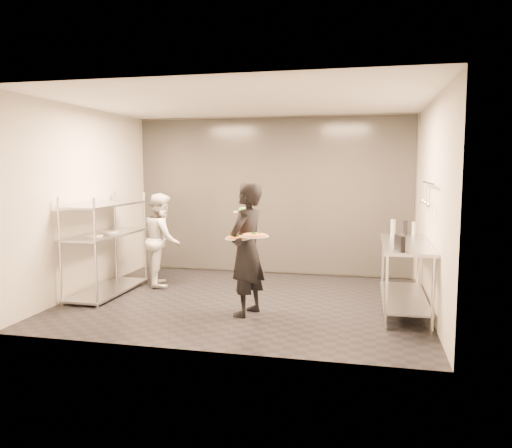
% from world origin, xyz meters
% --- Properties ---
extents(room_shell, '(5.00, 4.00, 2.80)m').
position_xyz_m(room_shell, '(0.00, 1.18, 1.40)').
color(room_shell, black).
rests_on(room_shell, ground).
extents(pass_rack, '(0.60, 1.60, 1.50)m').
position_xyz_m(pass_rack, '(-2.15, -0.00, 0.77)').
color(pass_rack, silver).
rests_on(pass_rack, ground).
extents(prep_counter, '(0.60, 1.80, 0.92)m').
position_xyz_m(prep_counter, '(2.18, 0.00, 0.63)').
color(prep_counter, silver).
rests_on(prep_counter, ground).
extents(utensil_rail, '(0.07, 1.20, 0.31)m').
position_xyz_m(utensil_rail, '(2.43, -0.00, 1.55)').
color(utensil_rail, silver).
rests_on(utensil_rail, room_shell).
extents(waiter, '(0.58, 0.72, 1.72)m').
position_xyz_m(waiter, '(0.18, -0.63, 0.86)').
color(waiter, black).
rests_on(waiter, ground).
extents(chef, '(0.81, 0.89, 1.49)m').
position_xyz_m(chef, '(-1.55, 0.69, 0.74)').
color(chef, beige).
rests_on(chef, ground).
extents(pizza_plate_near, '(0.31, 0.31, 0.05)m').
position_xyz_m(pizza_plate_near, '(0.11, -0.82, 1.03)').
color(pizza_plate_near, silver).
rests_on(pizza_plate_near, waiter).
extents(pizza_plate_far, '(0.35, 0.35, 0.05)m').
position_xyz_m(pizza_plate_far, '(0.34, -0.88, 1.07)').
color(pizza_plate_far, silver).
rests_on(pizza_plate_far, waiter).
extents(salad_plate, '(0.26, 0.26, 0.07)m').
position_xyz_m(salad_plate, '(0.07, -0.34, 1.33)').
color(salad_plate, silver).
rests_on(salad_plate, waiter).
extents(pos_monitor, '(0.11, 0.27, 0.19)m').
position_xyz_m(pos_monitor, '(2.06, -0.72, 1.01)').
color(pos_monitor, black).
rests_on(pos_monitor, prep_counter).
extents(bottle_green, '(0.07, 0.07, 0.24)m').
position_xyz_m(bottle_green, '(2.04, 0.58, 1.04)').
color(bottle_green, gray).
rests_on(bottle_green, prep_counter).
extents(bottle_clear, '(0.06, 0.06, 0.19)m').
position_xyz_m(bottle_clear, '(2.35, 0.80, 1.02)').
color(bottle_clear, gray).
rests_on(bottle_clear, prep_counter).
extents(bottle_dark, '(0.06, 0.06, 0.20)m').
position_xyz_m(bottle_dark, '(2.23, 0.80, 1.02)').
color(bottle_dark, black).
rests_on(bottle_dark, prep_counter).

